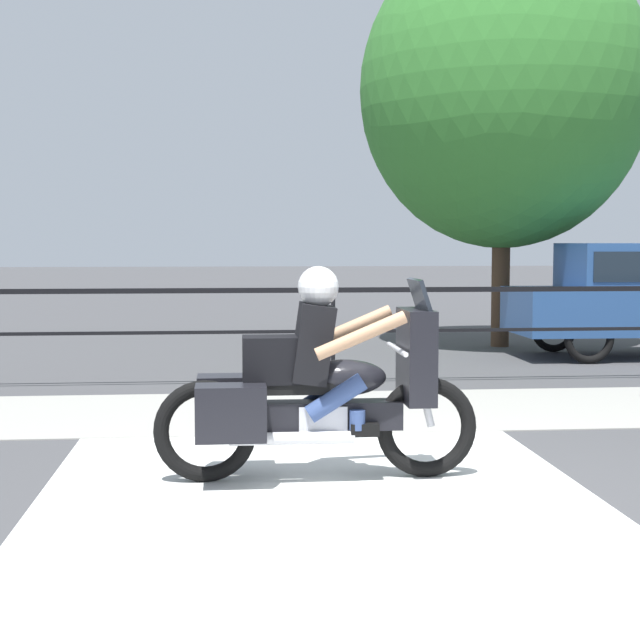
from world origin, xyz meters
TOP-DOWN VIEW (x-y plane):
  - ground_plane at (0.00, 0.00)m, footprint 120.00×120.00m
  - sidewalk_band at (0.00, 3.40)m, footprint 44.00×2.40m
  - crosswalk_band at (-0.66, -0.20)m, footprint 3.71×6.00m
  - fence_railing at (0.00, 5.23)m, footprint 36.00×0.05m
  - motorcycle at (-0.63, 0.60)m, footprint 2.31×0.76m
  - tree_behind_sign at (3.14, 9.17)m, footprint 4.56×4.56m

SIDE VIEW (x-z plane):
  - ground_plane at x=0.00m, z-range 0.00..0.00m
  - crosswalk_band at x=-0.66m, z-range 0.00..0.01m
  - sidewalk_band at x=0.00m, z-range 0.00..0.01m
  - motorcycle at x=-0.63m, z-range -0.09..1.43m
  - fence_railing at x=0.00m, z-range 0.33..1.48m
  - tree_behind_sign at x=3.14m, z-range 0.79..7.38m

